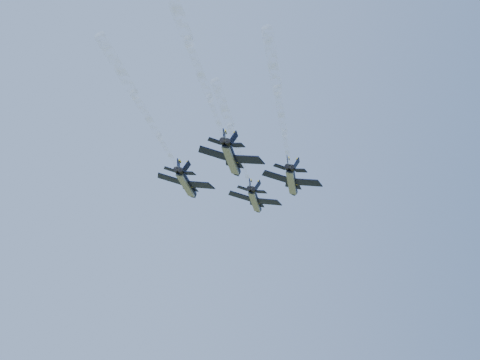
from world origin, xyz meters
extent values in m
cylinder|color=black|center=(2.60, 13.70, 98.18)|extent=(6.09, 11.85, 1.88)
cone|color=black|center=(5.19, 20.38, 98.18)|extent=(2.60, 2.87, 1.88)
ellipsoid|color=black|center=(3.83, 16.51, 98.66)|extent=(1.76, 2.40, 0.95)
cube|color=gray|center=(2.46, 13.75, 97.62)|extent=(5.20, 10.53, 0.75)
cube|color=black|center=(-0.45, 14.10, 98.90)|extent=(5.25, 3.17, 1.52)
cube|color=yellow|center=(0.13, 15.53, 98.98)|extent=(4.97, 0.59, 1.52)
cube|color=black|center=(5.08, 11.96, 97.30)|extent=(5.78, 5.46, 1.52)
cube|color=yellow|center=(5.66, 13.38, 97.38)|extent=(4.04, 3.38, 1.52)
cube|color=black|center=(-1.17, 9.03, 98.68)|extent=(2.32, 1.48, 0.73)
cube|color=black|center=(2.24, 7.71, 97.69)|extent=(2.67, 2.63, 0.73)
cube|color=black|center=(0.38, 9.11, 99.60)|extent=(0.96, 1.95, 2.35)
cube|color=black|center=(1.76, 8.57, 99.20)|extent=(2.03, 2.36, 2.05)
cylinder|color=black|center=(-0.08, 7.93, 98.20)|extent=(1.53, 1.45, 1.22)
cylinder|color=black|center=(0.65, 7.64, 97.99)|extent=(1.53, 1.45, 1.22)
cylinder|color=black|center=(-13.40, 4.63, 98.18)|extent=(6.09, 11.85, 1.88)
cone|color=black|center=(-10.81, 11.31, 98.18)|extent=(2.60, 2.87, 1.88)
ellipsoid|color=black|center=(-12.17, 7.45, 98.66)|extent=(1.76, 2.40, 0.95)
cube|color=gray|center=(-13.54, 4.69, 97.62)|extent=(5.20, 10.53, 0.75)
cube|color=black|center=(-16.44, 5.04, 98.90)|extent=(5.25, 3.17, 1.52)
cube|color=yellow|center=(-15.87, 6.46, 98.98)|extent=(4.97, 0.59, 1.52)
cube|color=black|center=(-10.92, 2.90, 97.30)|extent=(5.78, 5.46, 1.52)
cube|color=yellow|center=(-10.34, 4.32, 97.38)|extent=(4.04, 3.38, 1.52)
cube|color=black|center=(-17.17, -0.04, 98.68)|extent=(2.32, 1.48, 0.73)
cube|color=black|center=(-13.76, -1.36, 97.69)|extent=(2.67, 2.63, 0.73)
cube|color=black|center=(-15.62, 0.04, 99.60)|extent=(0.96, 1.95, 2.35)
cube|color=black|center=(-14.24, -0.50, 99.20)|extent=(2.03, 2.36, 2.05)
cylinder|color=black|center=(-16.08, -1.14, 98.20)|extent=(1.53, 1.45, 1.22)
cylinder|color=black|center=(-15.35, -1.42, 97.99)|extent=(1.53, 1.45, 1.22)
cylinder|color=black|center=(6.26, -1.32, 98.18)|extent=(6.09, 11.85, 1.88)
cone|color=black|center=(8.85, 5.36, 98.18)|extent=(2.60, 2.87, 1.88)
ellipsoid|color=black|center=(7.49, 1.50, 98.66)|extent=(1.76, 2.40, 0.95)
cube|color=gray|center=(6.12, -1.27, 97.62)|extent=(5.20, 10.53, 0.75)
cube|color=black|center=(3.21, -0.91, 98.90)|extent=(5.25, 3.17, 1.52)
cube|color=yellow|center=(3.79, 0.51, 98.98)|extent=(4.97, 0.59, 1.52)
cube|color=black|center=(8.74, -3.06, 97.30)|extent=(5.78, 5.46, 1.52)
cube|color=yellow|center=(9.32, -1.63, 97.38)|extent=(4.04, 3.38, 1.52)
cube|color=black|center=(2.48, -5.99, 98.68)|extent=(2.32, 1.48, 0.73)
cube|color=black|center=(5.90, -7.31, 97.69)|extent=(2.67, 2.63, 0.73)
cube|color=black|center=(4.04, -5.91, 99.60)|extent=(0.96, 1.95, 2.35)
cube|color=black|center=(5.42, -6.45, 99.20)|extent=(2.03, 2.36, 2.05)
cylinder|color=black|center=(3.58, -7.09, 98.20)|extent=(1.53, 1.45, 1.22)
cylinder|color=black|center=(4.31, -7.37, 97.99)|extent=(1.53, 1.45, 1.22)
cylinder|color=black|center=(-7.76, -11.70, 98.18)|extent=(6.09, 11.85, 1.88)
cone|color=black|center=(-5.17, -5.02, 98.18)|extent=(2.60, 2.87, 1.88)
ellipsoid|color=black|center=(-6.53, -8.89, 98.66)|extent=(1.76, 2.40, 0.95)
cube|color=gray|center=(-7.90, -11.65, 97.62)|extent=(5.20, 10.53, 0.75)
cube|color=black|center=(-10.81, -11.30, 98.90)|extent=(5.25, 3.17, 1.52)
cube|color=yellow|center=(-10.23, -9.87, 98.98)|extent=(4.97, 0.59, 1.52)
cube|color=black|center=(-5.28, -13.44, 97.30)|extent=(5.78, 5.46, 1.52)
cube|color=yellow|center=(-4.70, -12.02, 97.38)|extent=(4.04, 3.38, 1.52)
cube|color=black|center=(-11.53, -16.37, 98.68)|extent=(2.32, 1.48, 0.73)
cube|color=black|center=(-8.12, -17.70, 97.69)|extent=(2.67, 2.63, 0.73)
cube|color=black|center=(-9.98, -16.29, 99.60)|extent=(0.96, 1.95, 2.35)
cube|color=black|center=(-8.60, -16.83, 99.20)|extent=(2.03, 2.36, 2.05)
cylinder|color=black|center=(-10.44, -17.47, 98.20)|extent=(1.53, 1.45, 1.22)
cylinder|color=black|center=(-9.71, -17.76, 97.99)|extent=(1.53, 1.45, 1.22)
cylinder|color=white|center=(-2.22, 1.26, 98.18)|extent=(6.10, 13.70, 1.00)
cylinder|color=white|center=(-7.10, -11.32, 98.18)|extent=(6.45, 13.84, 1.37)
cylinder|color=white|center=(-11.99, -23.91, 98.18)|extent=(6.87, 14.00, 1.82)
cylinder|color=white|center=(-18.22, -7.80, 98.18)|extent=(6.10, 13.70, 1.00)
cylinder|color=white|center=(-23.10, -20.39, 98.18)|extent=(6.45, 13.84, 1.37)
cylinder|color=white|center=(-27.98, -32.98, 98.18)|extent=(6.87, 14.00, 1.82)
cylinder|color=white|center=(1.44, -13.76, 98.18)|extent=(6.10, 13.70, 1.00)
cylinder|color=white|center=(-3.45, -26.34, 98.18)|extent=(6.45, 13.84, 1.37)
cylinder|color=white|center=(-8.33, -38.93, 98.18)|extent=(6.87, 14.00, 1.82)
cylinder|color=white|center=(-12.58, -24.14, 98.18)|extent=(6.10, 13.70, 1.00)
cylinder|color=white|center=(-17.46, -36.72, 98.18)|extent=(6.45, 13.84, 1.37)
cylinder|color=white|center=(-22.35, -49.31, 98.18)|extent=(6.87, 14.00, 1.82)
camera|label=1|loc=(-27.09, -106.95, 63.74)|focal=45.00mm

